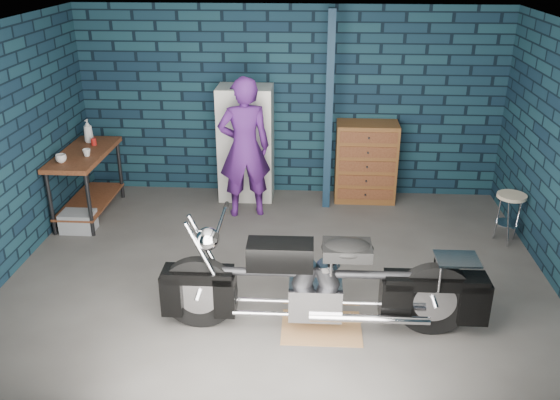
# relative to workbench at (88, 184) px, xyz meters

# --- Properties ---
(ground) EXTENTS (6.00, 6.00, 0.00)m
(ground) POSITION_rel_workbench_xyz_m (2.68, -1.45, -0.46)
(ground) COLOR #54514E
(ground) RESTS_ON ground
(room_walls) EXTENTS (6.02, 5.01, 2.71)m
(room_walls) POSITION_rel_workbench_xyz_m (2.68, -0.90, 1.45)
(room_walls) COLOR #0E2030
(room_walls) RESTS_ON ground
(support_post) EXTENTS (0.10, 0.10, 2.70)m
(support_post) POSITION_rel_workbench_xyz_m (3.23, 0.50, 0.90)
(support_post) COLOR #13283C
(support_post) RESTS_ON ground
(workbench) EXTENTS (0.60, 1.40, 0.91)m
(workbench) POSITION_rel_workbench_xyz_m (0.00, 0.00, 0.00)
(workbench) COLOR brown
(workbench) RESTS_ON ground
(drip_mat) EXTENTS (0.78, 0.59, 0.01)m
(drip_mat) POSITION_rel_workbench_xyz_m (3.17, -2.43, -0.45)
(drip_mat) COLOR olive
(drip_mat) RESTS_ON ground
(motorcycle) EXTENTS (2.64, 0.74, 1.16)m
(motorcycle) POSITION_rel_workbench_xyz_m (3.17, -2.43, 0.12)
(motorcycle) COLOR black
(motorcycle) RESTS_ON ground
(person) EXTENTS (0.79, 0.61, 1.91)m
(person) POSITION_rel_workbench_xyz_m (2.12, 0.17, 0.50)
(person) COLOR #542078
(person) RESTS_ON ground
(storage_bin) EXTENTS (0.42, 0.30, 0.26)m
(storage_bin) POSITION_rel_workbench_xyz_m (0.02, -0.50, -0.32)
(storage_bin) COLOR gray
(storage_bin) RESTS_ON ground
(locker) EXTENTS (0.76, 0.54, 1.63)m
(locker) POSITION_rel_workbench_xyz_m (2.07, 0.78, 0.36)
(locker) COLOR silver
(locker) RESTS_ON ground
(tool_chest) EXTENTS (0.86, 0.48, 1.14)m
(tool_chest) POSITION_rel_workbench_xyz_m (3.78, 0.78, 0.12)
(tool_chest) COLOR brown
(tool_chest) RESTS_ON ground
(shop_stool) EXTENTS (0.43, 0.43, 0.64)m
(shop_stool) POSITION_rel_workbench_xyz_m (5.46, -0.46, -0.13)
(shop_stool) COLOR #BFAE90
(shop_stool) RESTS_ON ground
(cup_a) EXTENTS (0.14, 0.14, 0.11)m
(cup_a) POSITION_rel_workbench_xyz_m (-0.12, -0.41, 0.51)
(cup_a) COLOR #BFAE90
(cup_a) RESTS_ON workbench
(cup_b) EXTENTS (0.13, 0.13, 0.10)m
(cup_b) POSITION_rel_workbench_xyz_m (0.11, -0.16, 0.50)
(cup_b) COLOR #BFAE90
(cup_b) RESTS_ON workbench
(mug_red) EXTENTS (0.08, 0.08, 0.10)m
(mug_red) POSITION_rel_workbench_xyz_m (0.05, 0.29, 0.50)
(mug_red) COLOR #A51A16
(mug_red) RESTS_ON workbench
(bottle) EXTENTS (0.13, 0.13, 0.32)m
(bottle) POSITION_rel_workbench_xyz_m (-0.07, 0.42, 0.62)
(bottle) COLOR gray
(bottle) RESTS_ON workbench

